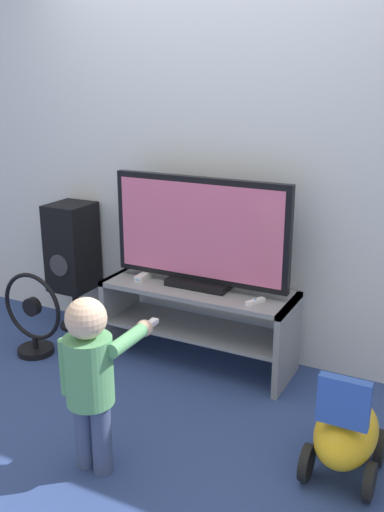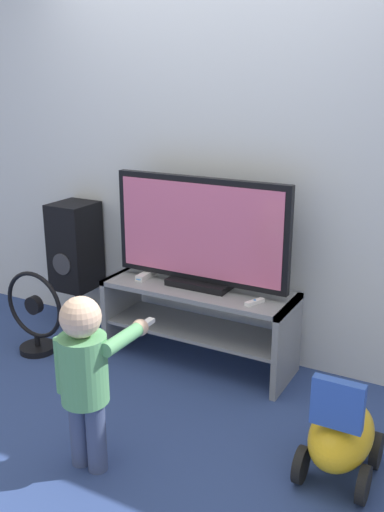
{
  "view_description": "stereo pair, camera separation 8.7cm",
  "coord_description": "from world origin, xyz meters",
  "px_view_note": "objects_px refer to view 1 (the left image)",
  "views": [
    {
      "loc": [
        1.47,
        -2.74,
        1.76
      ],
      "look_at": [
        0.0,
        0.13,
        0.74
      ],
      "focal_mm": 40.0,
      "sensor_mm": 36.0,
      "label": 1
    },
    {
      "loc": [
        1.55,
        -2.7,
        1.76
      ],
      "look_at": [
        0.0,
        0.13,
        0.74
      ],
      "focal_mm": 40.0,
      "sensor_mm": 36.0,
      "label": 2
    }
  ],
  "objects_px": {
    "child": "(91,371)",
    "ride_on_toy": "(346,433)",
    "speaker_tower": "(72,250)",
    "floor_fan": "(33,318)",
    "remote_primary": "(255,301)",
    "television": "(200,234)",
    "game_console": "(145,276)"
  },
  "relations": [
    {
      "from": "floor_fan",
      "to": "ride_on_toy",
      "type": "bearing_deg",
      "value": -7.31
    },
    {
      "from": "floor_fan",
      "to": "remote_primary",
      "type": "bearing_deg",
      "value": 11.71
    },
    {
      "from": "television",
      "to": "game_console",
      "type": "height_order",
      "value": "television"
    },
    {
      "from": "television",
      "to": "remote_primary",
      "type": "xyz_separation_m",
      "value": [
        0.41,
        -0.11,
        -0.32
      ]
    },
    {
      "from": "remote_primary",
      "to": "speaker_tower",
      "type": "bearing_deg",
      "value": 173.09
    },
    {
      "from": "television",
      "to": "ride_on_toy",
      "type": "xyz_separation_m",
      "value": [
        1.08,
        -0.67,
        -0.64
      ]
    },
    {
      "from": "child",
      "to": "ride_on_toy",
      "type": "xyz_separation_m",
      "value": [
        1.04,
        0.49,
        -0.3
      ]
    },
    {
      "from": "television",
      "to": "floor_fan",
      "type": "height_order",
      "value": "television"
    },
    {
      "from": "game_console",
      "to": "floor_fan",
      "type": "height_order",
      "value": "floor_fan"
    },
    {
      "from": "child",
      "to": "remote_primary",
      "type": "bearing_deg",
      "value": 70.46
    },
    {
      "from": "television",
      "to": "floor_fan",
      "type": "bearing_deg",
      "value": -158.39
    },
    {
      "from": "television",
      "to": "remote_primary",
      "type": "distance_m",
      "value": 0.53
    },
    {
      "from": "ride_on_toy",
      "to": "television",
      "type": "bearing_deg",
      "value": 148.15
    },
    {
      "from": "ride_on_toy",
      "to": "speaker_tower",
      "type": "bearing_deg",
      "value": 160.75
    },
    {
      "from": "game_console",
      "to": "speaker_tower",
      "type": "distance_m",
      "value": 0.67
    },
    {
      "from": "remote_primary",
      "to": "ride_on_toy",
      "type": "bearing_deg",
      "value": -40.16
    },
    {
      "from": "remote_primary",
      "to": "child",
      "type": "height_order",
      "value": "child"
    },
    {
      "from": "speaker_tower",
      "to": "floor_fan",
      "type": "height_order",
      "value": "speaker_tower"
    },
    {
      "from": "remote_primary",
      "to": "child",
      "type": "xyz_separation_m",
      "value": [
        -0.37,
        -1.05,
        -0.02
      ]
    },
    {
      "from": "child",
      "to": "speaker_tower",
      "type": "distance_m",
      "value": 1.64
    },
    {
      "from": "remote_primary",
      "to": "floor_fan",
      "type": "bearing_deg",
      "value": -168.29
    },
    {
      "from": "game_console",
      "to": "floor_fan",
      "type": "distance_m",
      "value": 0.79
    },
    {
      "from": "speaker_tower",
      "to": "remote_primary",
      "type": "bearing_deg",
      "value": -6.91
    },
    {
      "from": "game_console",
      "to": "child",
      "type": "height_order",
      "value": "child"
    },
    {
      "from": "ride_on_toy",
      "to": "game_console",
      "type": "bearing_deg",
      "value": 156.5
    },
    {
      "from": "remote_primary",
      "to": "floor_fan",
      "type": "xyz_separation_m",
      "value": [
        -1.42,
        -0.3,
        -0.27
      ]
    },
    {
      "from": "game_console",
      "to": "remote_primary",
      "type": "relative_size",
      "value": 1.32
    },
    {
      "from": "child",
      "to": "ride_on_toy",
      "type": "bearing_deg",
      "value": 25.21
    },
    {
      "from": "speaker_tower",
      "to": "floor_fan",
      "type": "relative_size",
      "value": 1.63
    },
    {
      "from": "television",
      "to": "game_console",
      "type": "xyz_separation_m",
      "value": [
        -0.38,
        -0.04,
        -0.32
      ]
    },
    {
      "from": "floor_fan",
      "to": "child",
      "type": "bearing_deg",
      "value": -35.87
    },
    {
      "from": "remote_primary",
      "to": "floor_fan",
      "type": "relative_size",
      "value": 0.24
    }
  ]
}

